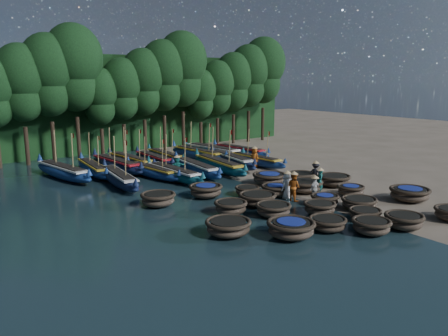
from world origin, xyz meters
TOP-DOWN VIEW (x-y plane):
  - ground at (0.00, 0.00)m, footprint 120.00×120.00m
  - foliage_wall at (0.00, 23.50)m, footprint 40.00×3.00m
  - coracle_2 at (-1.65, -8.86)m, footprint 2.17×2.17m
  - coracle_3 at (0.34, -9.39)m, footprint 2.31×2.31m
  - coracle_5 at (-5.25, -6.88)m, footprint 2.88×2.88m
  - coracle_6 at (-3.01, -7.23)m, footprint 2.01×2.01m
  - coracle_7 at (-0.11, -7.36)m, footprint 1.79×1.79m
  - coracle_8 at (1.31, -5.89)m, footprint 2.37×2.37m
  - coracle_9 at (5.44, -6.60)m, footprint 2.51×2.51m
  - coracle_10 at (-7.53, -4.84)m, footprint 2.50×2.50m
  - coracle_11 at (-3.69, -3.90)m, footprint 2.21×2.21m
  - coracle_12 at (-1.30, -5.17)m, footprint 2.19×2.19m
  - coracle_13 at (0.27, -4.17)m, footprint 2.04×2.04m
  - coracle_14 at (3.46, -3.60)m, footprint 1.84×1.84m
  - coracle_15 at (-5.38, -2.16)m, footprint 1.93×1.93m
  - coracle_16 at (-3.00, -1.72)m, footprint 2.56×2.56m
  - coracle_17 at (-0.61, -0.72)m, footprint 1.99×1.99m
  - coracle_18 at (1.68, -1.14)m, footprint 2.90×2.90m
  - coracle_19 at (4.60, -1.23)m, footprint 2.59×2.59m
  - coracle_20 at (-7.99, 1.67)m, footprint 2.55×2.55m
  - coracle_21 at (-4.54, 1.67)m, footprint 2.55×2.55m
  - coracle_22 at (-2.10, 0.40)m, footprint 1.83×1.83m
  - coracle_23 at (1.22, 1.92)m, footprint 2.78×2.78m
  - coracle_24 at (3.38, 0.81)m, footprint 2.46×2.46m
  - long_boat_2 at (-7.83, 8.08)m, footprint 2.25×8.08m
  - long_boat_3 at (-4.71, 9.00)m, footprint 2.19×7.29m
  - long_boat_4 at (-3.79, 7.24)m, footprint 1.78×8.00m
  - long_boat_5 at (-1.32, 7.94)m, footprint 2.13×8.05m
  - long_boat_6 at (0.76, 7.69)m, footprint 2.32×8.50m
  - long_boat_7 at (3.05, 8.99)m, footprint 2.72×8.27m
  - long_boat_8 at (4.89, 7.87)m, footprint 1.72×7.45m
  - long_boat_9 at (-10.46, 12.70)m, footprint 2.92×8.50m
  - long_boat_10 at (-8.10, 12.69)m, footprint 1.91×7.74m
  - long_boat_11 at (-6.00, 12.97)m, footprint 2.27×8.38m
  - long_boat_12 at (-4.31, 13.95)m, footprint 2.19×8.00m
  - long_boat_13 at (-2.22, 13.60)m, footprint 1.47×7.52m
  - long_boat_14 at (-0.64, 14.40)m, footprint 1.54×7.42m
  - long_boat_15 at (2.36, 13.35)m, footprint 2.29×8.38m
  - long_boat_16 at (4.33, 13.83)m, footprint 2.77×8.67m
  - long_boat_17 at (6.79, 12.55)m, footprint 2.34×7.82m
  - fisherman_0 at (-0.50, -1.67)m, footprint 0.94×0.69m
  - fisherman_1 at (2.14, -2.07)m, footprint 0.66×0.74m
  - fisherman_2 at (-0.45, -2.23)m, footprint 0.69×0.88m
  - fisherman_3 at (3.98, -0.00)m, footprint 0.87×1.19m
  - fisherman_4 at (0.58, -3.05)m, footprint 0.95×0.52m
  - fisherman_5 at (-3.00, 8.03)m, footprint 1.55×0.55m
  - fisherman_6 at (4.27, 7.27)m, footprint 0.74×0.97m
  - tree_2 at (-11.40, 20.00)m, footprint 4.51×4.51m
  - tree_3 at (-9.10, 20.00)m, footprint 4.92×4.92m
  - tree_4 at (-6.80, 20.00)m, footprint 5.34×5.34m
  - tree_5 at (-4.50, 20.00)m, footprint 3.68×3.68m
  - tree_6 at (-2.20, 20.00)m, footprint 4.09×4.09m
  - tree_7 at (0.10, 20.00)m, footprint 4.51×4.51m
  - tree_8 at (2.40, 20.00)m, footprint 4.92×4.92m
  - tree_9 at (4.70, 20.00)m, footprint 5.34×5.34m
  - tree_10 at (7.00, 20.00)m, footprint 3.68×3.68m
  - tree_11 at (9.30, 20.00)m, footprint 4.09×4.09m
  - tree_12 at (11.60, 20.00)m, footprint 4.51×4.51m
  - tree_13 at (13.90, 20.00)m, footprint 4.92×4.92m
  - tree_14 at (16.20, 20.00)m, footprint 5.34×5.34m

SIDE VIEW (x-z plane):
  - ground at x=0.00m, z-range 0.00..0.00m
  - coracle_22 at x=-2.10m, z-range 0.05..0.68m
  - coracle_7 at x=-0.11m, z-range 0.05..0.70m
  - coracle_6 at x=-3.01m, z-range 0.05..0.73m
  - coracle_13 at x=0.27m, z-range 0.06..0.75m
  - coracle_14 at x=3.46m, z-range 0.06..0.75m
  - coracle_8 at x=1.31m, z-range 0.05..0.76m
  - coracle_12 at x=-1.30m, z-range 0.05..0.77m
  - coracle_11 at x=-3.69m, z-range 0.05..0.79m
  - coracle_17 at x=-0.61m, z-range 0.06..0.81m
  - coracle_2 at x=-1.65m, z-range 0.06..0.81m
  - coracle_16 at x=-3.00m, z-range 0.05..0.82m
  - coracle_15 at x=-5.38m, z-range 0.06..0.83m
  - coracle_10 at x=-7.53m, z-range 0.06..0.85m
  - coracle_3 at x=0.34m, z-range 0.06..0.86m
  - coracle_24 at x=3.38m, z-range 0.06..0.86m
  - coracle_18 at x=1.68m, z-range 0.06..0.88m
  - coracle_19 at x=4.60m, z-range 0.06..0.89m
  - coracle_23 at x=1.22m, z-range 0.06..0.89m
  - coracle_20 at x=-7.99m, z-range 0.06..0.90m
  - coracle_21 at x=-4.54m, z-range 0.07..0.90m
  - coracle_9 at x=5.44m, z-range 0.07..0.92m
  - coracle_5 at x=-5.25m, z-range 0.07..0.92m
  - long_boat_3 at x=-4.71m, z-range -1.06..2.05m
  - long_boat_14 at x=-0.64m, z-range -1.08..2.08m
  - long_boat_8 at x=4.89m, z-range -1.08..2.09m
  - long_boat_13 at x=-2.22m, z-range -0.16..1.17m
  - long_boat_10 at x=-8.10m, z-range -1.12..2.17m
  - long_boat_17 at x=6.79m, z-range -0.17..1.22m
  - long_boat_4 at x=-3.79m, z-range -1.16..2.24m
  - long_boat_5 at x=-1.32m, z-range -0.17..1.25m
  - long_boat_12 at x=-4.31m, z-range -1.17..2.25m
  - long_boat_2 at x=-7.83m, z-range -1.18..2.27m
  - long_boat_7 at x=3.05m, z-range -0.18..1.30m
  - long_boat_11 at x=-6.00m, z-range -1.22..2.35m
  - long_boat_15 at x=2.36m, z-range -1.22..2.36m
  - long_boat_6 at x=0.76m, z-range -1.24..2.39m
  - long_boat_9 at x=-10.46m, z-range -1.25..2.41m
  - long_boat_16 at x=4.33m, z-range -0.18..1.36m
  - fisherman_4 at x=0.58m, z-range -0.03..1.73m
  - fisherman_5 at x=-3.00m, z-range -0.06..1.78m
  - fisherman_3 at x=3.98m, z-range -0.06..1.79m
  - fisherman_0 at x=-0.50m, z-range -0.05..1.92m
  - fisherman_6 at x=4.27m, z-range -0.05..1.92m
  - fisherman_2 at x=-0.45m, z-range -0.06..1.94m
  - fisherman_1 at x=2.14m, z-range 0.00..1.90m
  - foliage_wall at x=0.00m, z-range 0.00..10.00m
  - tree_5 at x=-4.50m, z-range 1.63..10.31m
  - tree_10 at x=7.00m, z-range 1.63..10.31m
  - tree_6 at x=-2.20m, z-range 1.82..11.47m
  - tree_11 at x=9.30m, z-range 1.82..11.47m
  - tree_2 at x=-11.40m, z-range 2.01..12.64m
  - tree_7 at x=0.10m, z-range 2.01..12.64m
  - tree_12 at x=11.60m, z-range 2.01..12.64m
  - tree_3 at x=-9.10m, z-range 2.19..13.80m
  - tree_8 at x=2.40m, z-range 2.19..13.80m
  - tree_13 at x=13.90m, z-range 2.19..13.80m
  - tree_4 at x=-6.80m, z-range 2.38..14.96m
  - tree_9 at x=4.70m, z-range 2.38..14.96m
  - tree_14 at x=16.20m, z-range 2.38..14.96m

